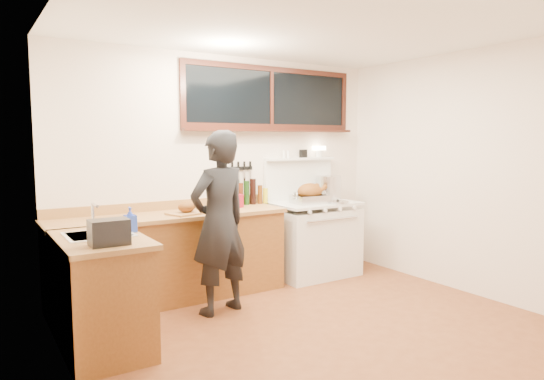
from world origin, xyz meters
TOP-DOWN VIEW (x-y plane):
  - ground_plane at (0.00, 0.00)m, footprint 4.00×3.50m
  - room_shell at (0.00, 0.00)m, footprint 4.10×3.60m
  - counter_back at (-0.80, 1.45)m, footprint 2.44×0.64m
  - counter_left at (-1.70, 0.62)m, footprint 0.64×1.09m
  - sink_unit at (-1.68, 0.70)m, footprint 0.50×0.45m
  - vintage_stove at (1.00, 1.41)m, footprint 1.02×0.74m
  - back_window at (0.60, 1.72)m, footprint 2.32×0.13m
  - left_doorway at (-1.99, -0.55)m, footprint 0.02×1.04m
  - knife_strip at (0.10, 1.73)m, footprint 0.46×0.03m
  - man at (-0.54, 0.85)m, footprint 0.71×0.55m
  - soap_bottle at (-1.43, 0.69)m, footprint 0.10×0.10m
  - toaster at (-1.70, 0.29)m, footprint 0.27×0.19m
  - cutting_board at (-0.67, 1.33)m, footprint 0.42×0.36m
  - roast_turkey at (0.90, 1.34)m, footprint 0.45×0.34m
  - stockpot at (1.36, 1.56)m, footprint 0.38×0.38m
  - saucepan at (1.04, 1.68)m, footprint 0.18×0.29m
  - pot_lid at (1.19, 1.18)m, footprint 0.30×0.30m
  - coffee_tin at (0.00, 1.48)m, footprint 0.11×0.09m
  - pitcher at (0.00, 1.59)m, footprint 0.09×0.09m
  - bottle_cluster at (0.20, 1.63)m, footprint 0.56×0.07m

SIDE VIEW (x-z plane):
  - ground_plane at x=0.00m, z-range -0.02..0.00m
  - counter_left at x=-1.70m, z-range 0.00..0.90m
  - counter_back at x=-0.80m, z-range -0.05..0.95m
  - vintage_stove at x=1.00m, z-range -0.32..1.25m
  - sink_unit at x=-1.68m, z-range 0.66..1.03m
  - man at x=-0.54m, z-range 0.00..1.74m
  - pot_lid at x=1.19m, z-range 0.89..0.93m
  - cutting_board at x=-0.67m, z-range 0.89..1.02m
  - saucepan at x=1.04m, z-range 0.90..1.02m
  - coffee_tin at x=0.00m, z-range 0.90..1.05m
  - pitcher at x=0.00m, z-range 0.90..1.07m
  - toaster at x=-1.70m, z-range 0.90..1.09m
  - roast_turkey at x=0.90m, z-range 0.88..1.12m
  - soap_bottle at x=-1.43m, z-range 0.90..1.11m
  - bottle_cluster at x=0.20m, z-range 0.88..1.18m
  - stockpot at x=1.36m, z-range 0.90..1.20m
  - left_doorway at x=-1.99m, z-range 0.00..2.17m
  - knife_strip at x=0.10m, z-range 1.17..1.45m
  - room_shell at x=0.00m, z-range 0.32..2.97m
  - back_window at x=0.60m, z-range 1.68..2.45m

